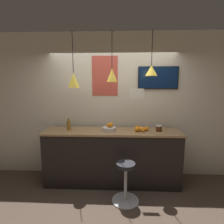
# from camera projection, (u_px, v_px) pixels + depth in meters

# --- Properties ---
(ground_plane) EXTENTS (14.00, 14.00, 0.00)m
(ground_plane) POSITION_uv_depth(u_px,v_px,m) (110.00, 203.00, 2.81)
(ground_plane) COLOR #47382D
(back_wall) EXTENTS (8.00, 0.06, 2.90)m
(back_wall) POSITION_uv_depth(u_px,v_px,m) (113.00, 106.00, 3.59)
(back_wall) COLOR beige
(back_wall) RESTS_ON ground_plane
(service_counter) EXTENTS (2.54, 0.59, 1.04)m
(service_counter) POSITION_uv_depth(u_px,v_px,m) (112.00, 157.00, 3.33)
(service_counter) COLOR black
(service_counter) RESTS_ON ground_plane
(bar_stool) EXTENTS (0.44, 0.44, 0.66)m
(bar_stool) POSITION_uv_depth(u_px,v_px,m) (126.00, 180.00, 2.80)
(bar_stool) COLOR #B7B7BC
(bar_stool) RESTS_ON ground_plane
(fruit_bowl) EXTENTS (0.25, 0.25, 0.15)m
(fruit_bowl) POSITION_uv_depth(u_px,v_px,m) (109.00, 128.00, 3.23)
(fruit_bowl) COLOR beige
(fruit_bowl) RESTS_ON service_counter
(orange_pile) EXTENTS (0.27, 0.23, 0.09)m
(orange_pile) POSITION_uv_depth(u_px,v_px,m) (141.00, 129.00, 3.21)
(orange_pile) COLOR orange
(orange_pile) RESTS_ON service_counter
(juice_bottle) EXTENTS (0.07, 0.07, 0.23)m
(juice_bottle) POSITION_uv_depth(u_px,v_px,m) (69.00, 125.00, 3.26)
(juice_bottle) COLOR olive
(juice_bottle) RESTS_ON service_counter
(spread_jar) EXTENTS (0.11, 0.11, 0.11)m
(spread_jar) POSITION_uv_depth(u_px,v_px,m) (159.00, 128.00, 3.19)
(spread_jar) COLOR #562D19
(spread_jar) RESTS_ON service_counter
(pendant_lamp_left) EXTENTS (0.20, 0.20, 0.97)m
(pendant_lamp_left) POSITION_uv_depth(u_px,v_px,m) (74.00, 80.00, 3.12)
(pendant_lamp_left) COLOR black
(pendant_lamp_middle) EXTENTS (0.18, 0.18, 0.87)m
(pendant_lamp_middle) POSITION_uv_depth(u_px,v_px,m) (112.00, 75.00, 3.08)
(pendant_lamp_middle) COLOR black
(pendant_lamp_right) EXTENTS (0.21, 0.21, 0.77)m
(pendant_lamp_right) POSITION_uv_depth(u_px,v_px,m) (151.00, 70.00, 3.04)
(pendant_lamp_right) COLOR black
(mounted_tv) EXTENTS (0.78, 0.04, 0.43)m
(mounted_tv) POSITION_uv_depth(u_px,v_px,m) (158.00, 78.00, 3.41)
(mounted_tv) COLOR black
(hanging_menu_board) EXTENTS (0.24, 0.01, 0.17)m
(hanging_menu_board) POSITION_uv_depth(u_px,v_px,m) (137.00, 94.00, 2.91)
(hanging_menu_board) COLOR white
(wall_poster) EXTENTS (0.51, 0.01, 0.78)m
(wall_poster) POSITION_uv_depth(u_px,v_px,m) (105.00, 76.00, 3.47)
(wall_poster) COLOR #C64C3D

